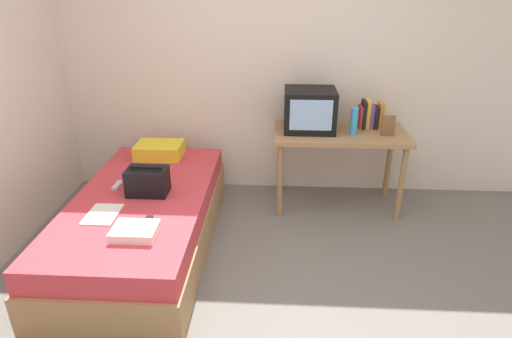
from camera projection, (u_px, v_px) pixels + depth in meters
name	position (u px, v px, depth m)	size (l,w,h in m)	color
ground_plane	(261.00, 326.00, 2.66)	(8.00, 8.00, 0.00)	slate
wall_back	(272.00, 56.00, 3.95)	(5.20, 0.10, 2.60)	beige
bed	(144.00, 222.00, 3.35)	(1.00, 2.00, 0.47)	#9E754C
desk	(339.00, 141.00, 3.82)	(1.16, 0.60, 0.73)	#9E754C
tv	(310.00, 110.00, 3.75)	(0.44, 0.39, 0.36)	black
water_bottle	(354.00, 122.00, 3.65)	(0.06, 0.06, 0.24)	#3399DB
book_row	(370.00, 115.00, 3.84)	(0.21, 0.17, 0.25)	#B72D33
picture_frame	(388.00, 126.00, 3.65)	(0.11, 0.02, 0.18)	brown
pillow	(159.00, 150.00, 3.91)	(0.41, 0.30, 0.12)	yellow
handbag	(148.00, 181.00, 3.23)	(0.30, 0.20, 0.22)	black
magazine	(103.00, 214.00, 2.98)	(0.21, 0.29, 0.01)	white
remote_dark	(147.00, 222.00, 2.86)	(0.04, 0.16, 0.02)	black
remote_silver	(117.00, 185.00, 3.37)	(0.04, 0.14, 0.02)	#B7B7BC
folded_towel	(135.00, 231.00, 2.73)	(0.28, 0.22, 0.06)	white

